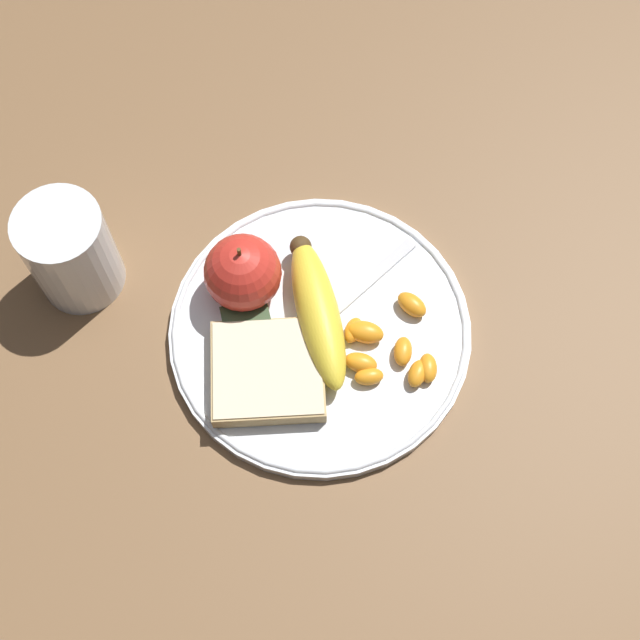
{
  "coord_description": "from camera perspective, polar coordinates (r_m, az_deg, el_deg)",
  "views": [
    {
      "loc": [
        -0.08,
        -0.32,
        0.78
      ],
      "look_at": [
        0.0,
        0.0,
        0.03
      ],
      "focal_mm": 50.0,
      "sensor_mm": 36.0,
      "label": 1
    }
  ],
  "objects": [
    {
      "name": "orange_segment_6",
      "position": [
        0.84,
        5.93,
        0.89
      ],
      "size": [
        0.03,
        0.04,
        0.02
      ],
      "color": "orange",
      "rests_on": "plate"
    },
    {
      "name": "orange_segment_5",
      "position": [
        0.82,
        2.63,
        -2.75
      ],
      "size": [
        0.04,
        0.03,
        0.02
      ],
      "color": "orange",
      "rests_on": "plate"
    },
    {
      "name": "jam_packet",
      "position": [
        0.83,
        -4.67,
        -0.25
      ],
      "size": [
        0.04,
        0.04,
        0.02
      ],
      "color": "silver",
      "rests_on": "plate"
    },
    {
      "name": "bread_slice",
      "position": [
        0.81,
        -3.36,
        -3.3
      ],
      "size": [
        0.12,
        0.11,
        0.02
      ],
      "color": "tan",
      "rests_on": "plate"
    },
    {
      "name": "ground_plane",
      "position": [
        0.85,
        0.0,
        -0.88
      ],
      "size": [
        3.0,
        3.0,
        0.0
      ],
      "primitive_type": "plane",
      "color": "brown"
    },
    {
      "name": "fork",
      "position": [
        0.84,
        0.42,
        0.16
      ],
      "size": [
        0.18,
        0.12,
        0.0
      ],
      "rotation": [
        0.0,
        0.0,
        9.96
      ],
      "color": "silver",
      "rests_on": "plate"
    },
    {
      "name": "orange_segment_0",
      "position": [
        0.82,
        6.92,
        -3.07
      ],
      "size": [
        0.02,
        0.03,
        0.02
      ],
      "color": "orange",
      "rests_on": "plate"
    },
    {
      "name": "apple",
      "position": [
        0.83,
        -4.97,
        3.03
      ],
      "size": [
        0.07,
        0.07,
        0.08
      ],
      "color": "red",
      "rests_on": "plate"
    },
    {
      "name": "orange_segment_7",
      "position": [
        0.83,
        2.14,
        -0.66
      ],
      "size": [
        0.03,
        0.03,
        0.01
      ],
      "color": "orange",
      "rests_on": "plate"
    },
    {
      "name": "orange_segment_2",
      "position": [
        0.83,
        2.91,
        -0.78
      ],
      "size": [
        0.04,
        0.03,
        0.02
      ],
      "color": "orange",
      "rests_on": "plate"
    },
    {
      "name": "orange_segment_4",
      "position": [
        0.81,
        3.15,
        -3.63
      ],
      "size": [
        0.03,
        0.02,
        0.02
      ],
      "color": "orange",
      "rests_on": "plate"
    },
    {
      "name": "plate",
      "position": [
        0.84,
        0.0,
        -0.66
      ],
      "size": [
        0.29,
        0.29,
        0.01
      ],
      "color": "silver",
      "rests_on": "ground_plane"
    },
    {
      "name": "banana",
      "position": [
        0.83,
        -0.01,
        0.66
      ],
      "size": [
        0.04,
        0.16,
        0.04
      ],
      "color": "yellow",
      "rests_on": "plate"
    },
    {
      "name": "orange_segment_1",
      "position": [
        0.83,
        5.33,
        -2.01
      ],
      "size": [
        0.03,
        0.03,
        0.02
      ],
      "color": "orange",
      "rests_on": "plate"
    },
    {
      "name": "juice_glass",
      "position": [
        0.86,
        -15.63,
        4.13
      ],
      "size": [
        0.08,
        0.08,
        0.11
      ],
      "color": "silver",
      "rests_on": "ground_plane"
    },
    {
      "name": "orange_segment_3",
      "position": [
        0.82,
        6.25,
        -3.42
      ],
      "size": [
        0.03,
        0.03,
        0.02
      ],
      "color": "orange",
      "rests_on": "plate"
    }
  ]
}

